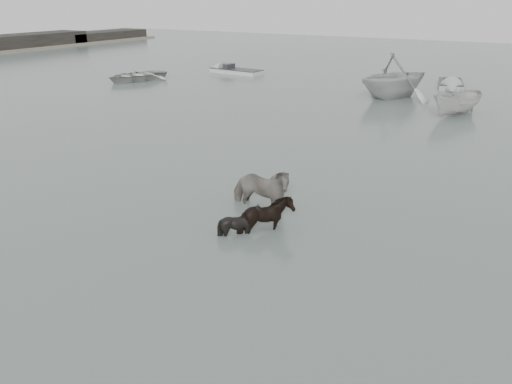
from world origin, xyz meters
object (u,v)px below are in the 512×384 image
pony_pinto (261,181)px  rowboat_lead (136,74)px  pony_black (241,214)px  pony_dark (266,211)px

pony_pinto → rowboat_lead: 26.93m
pony_pinto → pony_black: pony_pinto is taller
pony_pinto → pony_dark: (1.01, -1.45, -0.22)m
pony_pinto → pony_dark: pony_pinto is taller
pony_pinto → pony_black: 1.89m
pony_dark → rowboat_lead: size_ratio=0.27×
pony_dark → pony_black: pony_dark is taller
pony_dark → rowboat_lead: 28.62m
pony_black → rowboat_lead: 28.42m
rowboat_lead → pony_black: bearing=-26.6°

